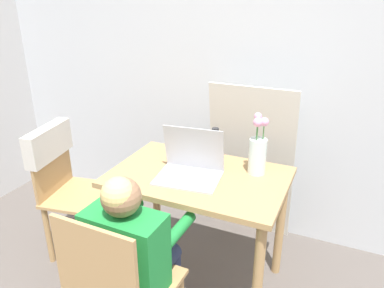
% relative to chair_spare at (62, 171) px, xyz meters
% --- Properties ---
extents(wall_back, '(6.40, 0.05, 2.50)m').
position_rel_chair_spare_xyz_m(wall_back, '(1.20, 0.78, 0.67)').
color(wall_back, silver).
rests_on(wall_back, ground_plane).
extents(dining_table, '(0.94, 0.62, 0.71)m').
position_rel_chair_spare_xyz_m(dining_table, '(0.90, 0.06, 0.02)').
color(dining_table, tan).
rests_on(dining_table, ground_plane).
extents(chair_spare, '(0.49, 0.46, 0.86)m').
position_rel_chair_spare_xyz_m(chair_spare, '(0.00, 0.00, 0.00)').
color(chair_spare, tan).
rests_on(chair_spare, ground_plane).
extents(person_seated, '(0.36, 0.43, 0.96)m').
position_rel_chair_spare_xyz_m(person_seated, '(0.82, -0.47, 0.02)').
color(person_seated, '#1E8438').
rests_on(person_seated, ground_plane).
extents(laptop, '(0.36, 0.29, 0.26)m').
position_rel_chair_spare_xyz_m(laptop, '(0.87, 0.04, 0.19)').
color(laptop, '#B2B2B7').
rests_on(laptop, dining_table).
extents(flower_vase, '(0.09, 0.09, 0.34)m').
position_rel_chair_spare_xyz_m(flower_vase, '(1.18, 0.21, 0.26)').
color(flower_vase, silver).
rests_on(flower_vase, dining_table).
extents(water_bottle, '(0.06, 0.06, 0.23)m').
position_rel_chair_spare_xyz_m(water_bottle, '(0.95, 0.19, 0.24)').
color(water_bottle, silver).
rests_on(water_bottle, dining_table).
extents(cardboard_panel, '(0.57, 0.17, 1.09)m').
position_rel_chair_spare_xyz_m(cardboard_panel, '(1.04, 0.65, -0.03)').
color(cardboard_panel, silver).
rests_on(cardboard_panel, ground_plane).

